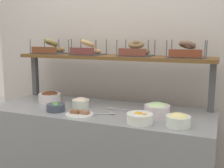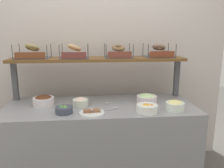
{
  "view_description": "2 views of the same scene",
  "coord_description": "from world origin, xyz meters",
  "px_view_note": "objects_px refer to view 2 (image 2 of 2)",
  "views": [
    {
      "loc": [
        0.92,
        -2.02,
        1.46
      ],
      "look_at": [
        0.1,
        0.01,
        1.07
      ],
      "focal_mm": 44.15,
      "sensor_mm": 36.0,
      "label": 1
    },
    {
      "loc": [
        -0.08,
        -2.07,
        1.53
      ],
      "look_at": [
        0.13,
        0.07,
        1.04
      ],
      "focal_mm": 36.2,
      "sensor_mm": 36.0,
      "label": 2
    }
  ],
  "objects_px": {
    "serving_plate_white": "(92,113)",
    "bagel_basket_everything": "(33,54)",
    "bowl_fruit_salad": "(147,108)",
    "bowl_veggie_mix": "(64,110)",
    "serving_spoon_by_edge": "(112,109)",
    "bowl_chocolate_spread": "(43,100)",
    "serving_spoon_near_plate": "(111,103)",
    "bowl_egg_salad": "(175,105)",
    "bagel_basket_cinnamon_raisin": "(118,53)",
    "bowl_scallion_spread": "(147,99)",
    "bowl_potato_salad": "(80,102)",
    "bagel_basket_sesame": "(74,53)",
    "bagel_basket_poppy": "(159,52)"
  },
  "relations": [
    {
      "from": "bowl_scallion_spread",
      "to": "serving_plate_white",
      "type": "relative_size",
      "value": 0.92
    },
    {
      "from": "bagel_basket_everything",
      "to": "bowl_fruit_salad",
      "type": "bearing_deg",
      "value": -25.76
    },
    {
      "from": "bowl_scallion_spread",
      "to": "serving_spoon_by_edge",
      "type": "xyz_separation_m",
      "value": [
        -0.36,
        -0.16,
        -0.04
      ]
    },
    {
      "from": "bowl_potato_salad",
      "to": "bowl_scallion_spread",
      "type": "xyz_separation_m",
      "value": [
        0.65,
        0.04,
        0.0
      ]
    },
    {
      "from": "bowl_egg_salad",
      "to": "serving_spoon_by_edge",
      "type": "distance_m",
      "value": 0.56
    },
    {
      "from": "bowl_veggie_mix",
      "to": "bowl_potato_salad",
      "type": "distance_m",
      "value": 0.22
    },
    {
      "from": "serving_spoon_by_edge",
      "to": "bagel_basket_everything",
      "type": "bearing_deg",
      "value": 152.21
    },
    {
      "from": "bowl_egg_salad",
      "to": "bagel_basket_cinnamon_raisin",
      "type": "xyz_separation_m",
      "value": [
        -0.45,
        0.49,
        0.43
      ]
    },
    {
      "from": "bowl_potato_salad",
      "to": "bagel_basket_sesame",
      "type": "relative_size",
      "value": 0.53
    },
    {
      "from": "serving_spoon_by_edge",
      "to": "bagel_basket_sesame",
      "type": "relative_size",
      "value": 0.6
    },
    {
      "from": "bagel_basket_cinnamon_raisin",
      "to": "bowl_fruit_salad",
      "type": "bearing_deg",
      "value": -69.44
    },
    {
      "from": "bowl_fruit_salad",
      "to": "bagel_basket_cinnamon_raisin",
      "type": "relative_size",
      "value": 0.65
    },
    {
      "from": "bowl_scallion_spread",
      "to": "bowl_fruit_salad",
      "type": "distance_m",
      "value": 0.27
    },
    {
      "from": "bowl_chocolate_spread",
      "to": "serving_spoon_by_edge",
      "type": "xyz_separation_m",
      "value": [
        0.65,
        -0.17,
        -0.04
      ]
    },
    {
      "from": "serving_spoon_near_plate",
      "to": "serving_spoon_by_edge",
      "type": "xyz_separation_m",
      "value": [
        0.0,
        -0.16,
        0.0
      ]
    },
    {
      "from": "bowl_veggie_mix",
      "to": "bowl_scallion_spread",
      "type": "distance_m",
      "value": 0.81
    },
    {
      "from": "bowl_potato_salad",
      "to": "serving_spoon_by_edge",
      "type": "height_order",
      "value": "bowl_potato_salad"
    },
    {
      "from": "bowl_fruit_salad",
      "to": "serving_spoon_by_edge",
      "type": "relative_size",
      "value": 1.1
    },
    {
      "from": "bowl_scallion_spread",
      "to": "serving_spoon_by_edge",
      "type": "height_order",
      "value": "bowl_scallion_spread"
    },
    {
      "from": "bowl_fruit_salad",
      "to": "bowl_chocolate_spread",
      "type": "bearing_deg",
      "value": 163.37
    },
    {
      "from": "bowl_egg_salad",
      "to": "bowl_potato_salad",
      "type": "bearing_deg",
      "value": 166.73
    },
    {
      "from": "bowl_egg_salad",
      "to": "bagel_basket_sesame",
      "type": "xyz_separation_m",
      "value": [
        -0.9,
        0.46,
        0.43
      ]
    },
    {
      "from": "serving_plate_white",
      "to": "bowl_fruit_salad",
      "type": "bearing_deg",
      "value": -0.87
    },
    {
      "from": "bowl_chocolate_spread",
      "to": "bagel_basket_sesame",
      "type": "bearing_deg",
      "value": 34.19
    },
    {
      "from": "bowl_veggie_mix",
      "to": "bowl_chocolate_spread",
      "type": "height_order",
      "value": "bowl_chocolate_spread"
    },
    {
      "from": "bowl_fruit_salad",
      "to": "serving_spoon_near_plate",
      "type": "height_order",
      "value": "bowl_fruit_salad"
    },
    {
      "from": "bowl_fruit_salad",
      "to": "serving_spoon_by_edge",
      "type": "height_order",
      "value": "bowl_fruit_salad"
    },
    {
      "from": "bagel_basket_everything",
      "to": "bowl_egg_salad",
      "type": "bearing_deg",
      "value": -20.28
    },
    {
      "from": "serving_plate_white",
      "to": "bagel_basket_everything",
      "type": "height_order",
      "value": "bagel_basket_everything"
    },
    {
      "from": "bowl_scallion_spread",
      "to": "serving_plate_white",
      "type": "height_order",
      "value": "bowl_scallion_spread"
    },
    {
      "from": "bowl_chocolate_spread",
      "to": "bowl_egg_salad",
      "type": "height_order",
      "value": "bowl_chocolate_spread"
    },
    {
      "from": "bowl_egg_salad",
      "to": "bagel_basket_cinnamon_raisin",
      "type": "relative_size",
      "value": 0.58
    },
    {
      "from": "serving_spoon_by_edge",
      "to": "bagel_basket_cinnamon_raisin",
      "type": "xyz_separation_m",
      "value": [
        0.1,
        0.41,
        0.47
      ]
    },
    {
      "from": "bowl_egg_salad",
      "to": "serving_plate_white",
      "type": "distance_m",
      "value": 0.74
    },
    {
      "from": "serving_plate_white",
      "to": "bowl_veggie_mix",
      "type": "bearing_deg",
      "value": 170.61
    },
    {
      "from": "bowl_potato_salad",
      "to": "bowl_egg_salad",
      "type": "distance_m",
      "value": 0.87
    },
    {
      "from": "serving_spoon_near_plate",
      "to": "serving_spoon_by_edge",
      "type": "relative_size",
      "value": 1.09
    },
    {
      "from": "bowl_veggie_mix",
      "to": "serving_spoon_by_edge",
      "type": "xyz_separation_m",
      "value": [
        0.43,
        0.06,
        -0.03
      ]
    },
    {
      "from": "bowl_fruit_salad",
      "to": "serving_spoon_near_plate",
      "type": "distance_m",
      "value": 0.4
    },
    {
      "from": "bagel_basket_cinnamon_raisin",
      "to": "bagel_basket_poppy",
      "type": "height_order",
      "value": "bagel_basket_poppy"
    },
    {
      "from": "bowl_chocolate_spread",
      "to": "bagel_basket_poppy",
      "type": "distance_m",
      "value": 1.27
    },
    {
      "from": "serving_spoon_near_plate",
      "to": "bagel_basket_everything",
      "type": "distance_m",
      "value": 0.94
    },
    {
      "from": "bowl_veggie_mix",
      "to": "serving_spoon_by_edge",
      "type": "bearing_deg",
      "value": 8.04
    },
    {
      "from": "bowl_chocolate_spread",
      "to": "serving_spoon_near_plate",
      "type": "bearing_deg",
      "value": -1.03
    },
    {
      "from": "bowl_egg_salad",
      "to": "bagel_basket_poppy",
      "type": "relative_size",
      "value": 0.55
    },
    {
      "from": "bowl_chocolate_spread",
      "to": "serving_plate_white",
      "type": "height_order",
      "value": "bowl_chocolate_spread"
    },
    {
      "from": "bowl_veggie_mix",
      "to": "serving_plate_white",
      "type": "relative_size",
      "value": 0.69
    },
    {
      "from": "bowl_veggie_mix",
      "to": "bagel_basket_cinnamon_raisin",
      "type": "xyz_separation_m",
      "value": [
        0.53,
        0.47,
        0.44
      ]
    },
    {
      "from": "bowl_scallion_spread",
      "to": "serving_plate_white",
      "type": "distance_m",
      "value": 0.6
    },
    {
      "from": "bowl_potato_salad",
      "to": "bowl_scallion_spread",
      "type": "distance_m",
      "value": 0.65
    }
  ]
}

